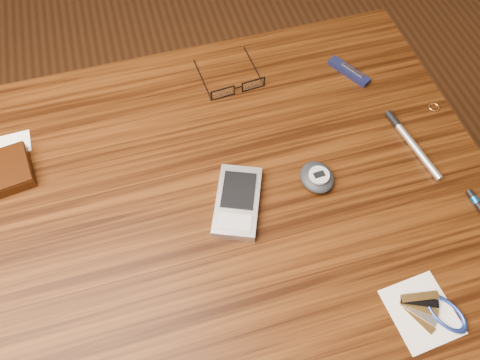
{
  "coord_description": "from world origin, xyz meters",
  "views": [
    {
      "loc": [
        -0.01,
        -0.35,
        1.39
      ],
      "look_at": [
        0.09,
        0.02,
        0.76
      ],
      "focal_mm": 35.0,
      "sensor_mm": 36.0,
      "label": 1
    }
  ],
  "objects_px": {
    "notepad_keys": "(434,312)",
    "pedometer": "(317,177)",
    "pocket_knife": "(349,71)",
    "desk": "(192,237)",
    "eyeglasses": "(237,87)",
    "pda_phone": "(238,201)",
    "silver_pen": "(409,139)"
  },
  "relations": [
    {
      "from": "eyeglasses",
      "to": "pedometer",
      "type": "relative_size",
      "value": 1.8
    },
    {
      "from": "desk",
      "to": "silver_pen",
      "type": "distance_m",
      "value": 0.41
    },
    {
      "from": "eyeglasses",
      "to": "silver_pen",
      "type": "xyz_separation_m",
      "value": [
        0.25,
        -0.19,
        -0.0
      ]
    },
    {
      "from": "eyeglasses",
      "to": "pedometer",
      "type": "distance_m",
      "value": 0.23
    },
    {
      "from": "desk",
      "to": "notepad_keys",
      "type": "bearing_deg",
      "value": -40.45
    },
    {
      "from": "pedometer",
      "to": "eyeglasses",
      "type": "bearing_deg",
      "value": 107.74
    },
    {
      "from": "pedometer",
      "to": "notepad_keys",
      "type": "height_order",
      "value": "pedometer"
    },
    {
      "from": "desk",
      "to": "silver_pen",
      "type": "xyz_separation_m",
      "value": [
        0.39,
        0.03,
        0.11
      ]
    },
    {
      "from": "pocket_knife",
      "to": "silver_pen",
      "type": "bearing_deg",
      "value": -78.46
    },
    {
      "from": "eyeglasses",
      "to": "notepad_keys",
      "type": "relative_size",
      "value": 1.04
    },
    {
      "from": "pda_phone",
      "to": "pedometer",
      "type": "xyz_separation_m",
      "value": [
        0.13,
        0.01,
        0.0
      ]
    },
    {
      "from": "eyeglasses",
      "to": "silver_pen",
      "type": "height_order",
      "value": "eyeglasses"
    },
    {
      "from": "pda_phone",
      "to": "notepad_keys",
      "type": "xyz_separation_m",
      "value": [
        0.21,
        -0.24,
        -0.01
      ]
    },
    {
      "from": "pocket_knife",
      "to": "silver_pen",
      "type": "height_order",
      "value": "same"
    },
    {
      "from": "pda_phone",
      "to": "pocket_knife",
      "type": "height_order",
      "value": "pda_phone"
    },
    {
      "from": "eyeglasses",
      "to": "pocket_knife",
      "type": "relative_size",
      "value": 1.35
    },
    {
      "from": "desk",
      "to": "pda_phone",
      "type": "distance_m",
      "value": 0.14
    },
    {
      "from": "desk",
      "to": "pda_phone",
      "type": "height_order",
      "value": "pda_phone"
    },
    {
      "from": "notepad_keys",
      "to": "pocket_knife",
      "type": "distance_m",
      "value": 0.45
    },
    {
      "from": "desk",
      "to": "pda_phone",
      "type": "xyz_separation_m",
      "value": [
        0.08,
        -0.01,
        0.11
      ]
    },
    {
      "from": "pda_phone",
      "to": "notepad_keys",
      "type": "distance_m",
      "value": 0.32
    },
    {
      "from": "pedometer",
      "to": "silver_pen",
      "type": "distance_m",
      "value": 0.18
    },
    {
      "from": "desk",
      "to": "notepad_keys",
      "type": "xyz_separation_m",
      "value": [
        0.29,
        -0.25,
        0.11
      ]
    },
    {
      "from": "eyeglasses",
      "to": "desk",
      "type": "bearing_deg",
      "value": -123.44
    },
    {
      "from": "notepad_keys",
      "to": "silver_pen",
      "type": "distance_m",
      "value": 0.29
    },
    {
      "from": "desk",
      "to": "eyeglasses",
      "type": "relative_size",
      "value": 8.73
    },
    {
      "from": "eyeglasses",
      "to": "notepad_keys",
      "type": "bearing_deg",
      "value": -72.21
    },
    {
      "from": "notepad_keys",
      "to": "eyeglasses",
      "type": "bearing_deg",
      "value": 107.79
    },
    {
      "from": "notepad_keys",
      "to": "pedometer",
      "type": "bearing_deg",
      "value": 107.84
    },
    {
      "from": "desk",
      "to": "pocket_knife",
      "type": "distance_m",
      "value": 0.42
    },
    {
      "from": "pedometer",
      "to": "silver_pen",
      "type": "xyz_separation_m",
      "value": [
        0.18,
        0.03,
        -0.0
      ]
    },
    {
      "from": "pedometer",
      "to": "notepad_keys",
      "type": "xyz_separation_m",
      "value": [
        0.08,
        -0.24,
        -0.01
      ]
    }
  ]
}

